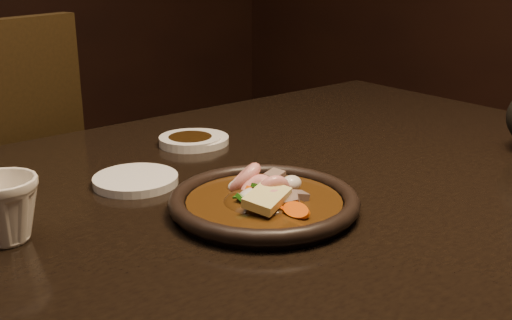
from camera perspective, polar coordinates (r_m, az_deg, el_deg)
table at (r=0.91m, az=-4.35°, el=-8.25°), size 1.60×0.90×0.75m
plate at (r=0.85m, az=0.73°, el=-3.82°), size 0.25×0.25×0.03m
stirfry at (r=0.85m, az=0.71°, el=-3.36°), size 0.12×0.17×0.06m
soy_dish at (r=1.14m, az=-5.87°, el=1.73°), size 0.11×0.11×0.02m
saucer_left at (r=0.96m, az=-10.65°, el=-1.77°), size 0.13×0.13×0.01m
saucer_right at (r=1.15m, az=-5.41°, el=1.77°), size 0.12×0.12×0.01m
tea_cup at (r=0.81m, az=-21.55°, el=-3.96°), size 0.11×0.11×0.09m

